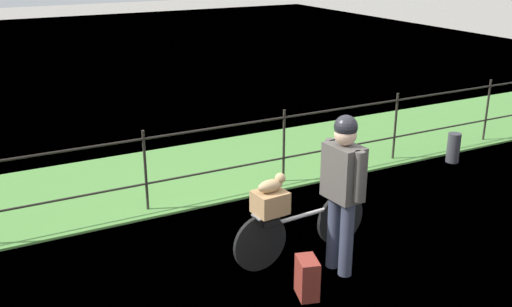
{
  "coord_description": "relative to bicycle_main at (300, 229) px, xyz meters",
  "views": [
    {
      "loc": [
        -3.01,
        -4.35,
        3.23
      ],
      "look_at": [
        0.06,
        1.4,
        0.9
      ],
      "focal_mm": 41.5,
      "sensor_mm": 36.0,
      "label": 1
    }
  ],
  "objects": [
    {
      "name": "wooden_crate",
      "position": [
        -0.39,
        -0.03,
        0.41
      ],
      "size": [
        0.34,
        0.3,
        0.23
      ],
      "primitive_type": "cube",
      "rotation": [
        0.0,
        0.0,
        0.07
      ],
      "color": "#A87F51",
      "rests_on": "bicycle_main"
    },
    {
      "name": "iron_fence",
      "position": [
        -0.09,
        1.89,
        0.3
      ],
      "size": [
        18.04,
        0.04,
        1.08
      ],
      "color": "#28231E",
      "rests_on": "ground"
    },
    {
      "name": "backpack_on_paving",
      "position": [
        -0.35,
        -0.69,
        -0.13
      ],
      "size": [
        0.25,
        0.32,
        0.4
      ],
      "primitive_type": "cube",
      "rotation": [
        0.0,
        0.0,
        4.43
      ],
      "color": "maroon",
      "rests_on": "ground"
    },
    {
      "name": "mooring_bollard",
      "position": [
        3.67,
        1.39,
        -0.1
      ],
      "size": [
        0.2,
        0.2,
        0.46
      ],
      "primitive_type": "cylinder",
      "color": "#38383D",
      "rests_on": "ground"
    },
    {
      "name": "harbor_water",
      "position": [
        -0.09,
        9.07,
        -0.33
      ],
      "size": [
        30.0,
        30.0,
        0.0
      ],
      "primitive_type": "plane",
      "color": "slate",
      "rests_on": "ground"
    },
    {
      "name": "bicycle_main",
      "position": [
        0.0,
        0.0,
        0.0
      ],
      "size": [
        1.69,
        0.21,
        0.62
      ],
      "color": "black",
      "rests_on": "ground"
    },
    {
      "name": "cyclist_person",
      "position": [
        0.2,
        -0.44,
        0.67
      ],
      "size": [
        0.29,
        0.54,
        1.68
      ],
      "color": "#383D51",
      "rests_on": "ground"
    },
    {
      "name": "terrier_dog",
      "position": [
        -0.37,
        -0.03,
        0.6
      ],
      "size": [
        0.32,
        0.16,
        0.18
      ],
      "color": "tan",
      "rests_on": "wooden_crate"
    },
    {
      "name": "grass_strip",
      "position": [
        -0.09,
        2.85,
        -0.32
      ],
      "size": [
        27.0,
        2.4,
        0.03
      ],
      "primitive_type": "cube",
      "color": "#569342",
      "rests_on": "ground"
    },
    {
      "name": "ground_plane",
      "position": [
        -0.09,
        -0.45,
        -0.33
      ],
      "size": [
        60.0,
        60.0,
        0.0
      ],
      "primitive_type": "plane",
      "color": "gray"
    }
  ]
}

